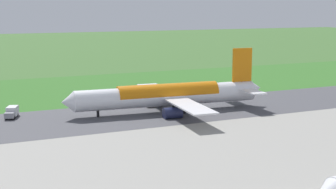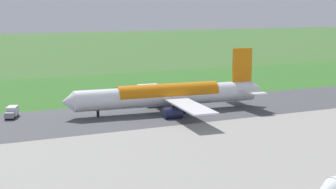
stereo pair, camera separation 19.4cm
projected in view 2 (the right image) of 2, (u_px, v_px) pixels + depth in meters
ground_plane at (198, 109)px, 128.97m from camera, size 800.00×800.00×0.00m
runway_asphalt at (198, 109)px, 128.97m from camera, size 600.00×28.82×0.06m
grass_verge_foreground at (149, 89)px, 159.85m from camera, size 600.00×80.00×0.04m
airliner_main at (169, 95)px, 124.91m from camera, size 54.15×44.33×15.88m
service_truck_fuel at (12, 112)px, 118.58m from camera, size 4.10×6.22×2.65m
no_stopping_sign at (145, 87)px, 154.77m from camera, size 0.60×0.10×2.37m
traffic_cone_orange at (117, 89)px, 159.24m from camera, size 0.40×0.40×0.55m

